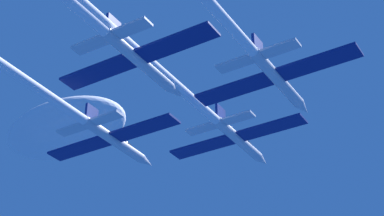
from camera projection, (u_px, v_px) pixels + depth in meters
name	position (u px, v px, depth m)	size (l,w,h in m)	color
jet_lead	(151.00, 63.00, 61.79)	(16.62, 58.52, 2.75)	silver
cloud_wispy	(65.00, 129.00, 112.21)	(24.12, 13.27, 8.44)	white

